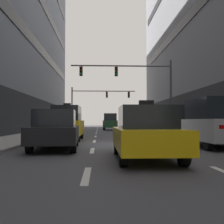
# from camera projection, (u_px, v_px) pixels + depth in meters

# --- Properties ---
(ground_plane) EXTENTS (120.00, 120.00, 0.00)m
(ground_plane) POSITION_uv_depth(u_px,v_px,m) (125.00, 144.00, 14.11)
(ground_plane) COLOR #424247
(lane_stripe_l1_s2) EXTENTS (0.16, 2.00, 0.01)m
(lane_stripe_l1_s2) POSITION_uv_depth(u_px,v_px,m) (87.00, 175.00, 6.05)
(lane_stripe_l1_s2) COLOR silver
(lane_stripe_l1_s2) RESTS_ON ground
(lane_stripe_l1_s3) EXTENTS (0.16, 2.00, 0.01)m
(lane_stripe_l1_s3) POSITION_uv_depth(u_px,v_px,m) (92.00, 151.00, 11.04)
(lane_stripe_l1_s3) COLOR silver
(lane_stripe_l1_s3) RESTS_ON ground
(lane_stripe_l1_s4) EXTENTS (0.16, 2.00, 0.01)m
(lane_stripe_l1_s4) POSITION_uv_depth(u_px,v_px,m) (94.00, 141.00, 16.04)
(lane_stripe_l1_s4) COLOR silver
(lane_stripe_l1_s4) RESTS_ON ground
(lane_stripe_l1_s5) EXTENTS (0.16, 2.00, 0.01)m
(lane_stripe_l1_s5) POSITION_uv_depth(u_px,v_px,m) (96.00, 136.00, 21.03)
(lane_stripe_l1_s5) COLOR silver
(lane_stripe_l1_s5) RESTS_ON ground
(lane_stripe_l1_s6) EXTENTS (0.16, 2.00, 0.01)m
(lane_stripe_l1_s6) POSITION_uv_depth(u_px,v_px,m) (96.00, 133.00, 26.02)
(lane_stripe_l1_s6) COLOR silver
(lane_stripe_l1_s6) RESTS_ON ground
(lane_stripe_l1_s7) EXTENTS (0.16, 2.00, 0.01)m
(lane_stripe_l1_s7) POSITION_uv_depth(u_px,v_px,m) (97.00, 131.00, 31.01)
(lane_stripe_l1_s7) COLOR silver
(lane_stripe_l1_s7) RESTS_ON ground
(lane_stripe_l1_s8) EXTENTS (0.16, 2.00, 0.01)m
(lane_stripe_l1_s8) POSITION_uv_depth(u_px,v_px,m) (97.00, 130.00, 36.00)
(lane_stripe_l1_s8) COLOR silver
(lane_stripe_l1_s8) RESTS_ON ground
(lane_stripe_l1_s9) EXTENTS (0.16, 2.00, 0.01)m
(lane_stripe_l1_s9) POSITION_uv_depth(u_px,v_px,m) (97.00, 129.00, 41.00)
(lane_stripe_l1_s9) COLOR silver
(lane_stripe_l1_s9) RESTS_ON ground
(lane_stripe_l1_s10) EXTENTS (0.16, 2.00, 0.01)m
(lane_stripe_l1_s10) POSITION_uv_depth(u_px,v_px,m) (98.00, 128.00, 45.99)
(lane_stripe_l1_s10) COLOR silver
(lane_stripe_l1_s10) RESTS_ON ground
(lane_stripe_l2_s3) EXTENTS (0.16, 2.00, 0.01)m
(lane_stripe_l2_s3) POSITION_uv_depth(u_px,v_px,m) (172.00, 150.00, 11.19)
(lane_stripe_l2_s3) COLOR silver
(lane_stripe_l2_s3) RESTS_ON ground
(lane_stripe_l2_s4) EXTENTS (0.16, 2.00, 0.01)m
(lane_stripe_l2_s4) POSITION_uv_depth(u_px,v_px,m) (149.00, 141.00, 16.19)
(lane_stripe_l2_s4) COLOR silver
(lane_stripe_l2_s4) RESTS_ON ground
(lane_stripe_l2_s5) EXTENTS (0.16, 2.00, 0.01)m
(lane_stripe_l2_s5) POSITION_uv_depth(u_px,v_px,m) (137.00, 136.00, 21.18)
(lane_stripe_l2_s5) COLOR silver
(lane_stripe_l2_s5) RESTS_ON ground
(lane_stripe_l2_s6) EXTENTS (0.16, 2.00, 0.01)m
(lane_stripe_l2_s6) POSITION_uv_depth(u_px,v_px,m) (130.00, 133.00, 26.17)
(lane_stripe_l2_s6) COLOR silver
(lane_stripe_l2_s6) RESTS_ON ground
(lane_stripe_l2_s7) EXTENTS (0.16, 2.00, 0.01)m
(lane_stripe_l2_s7) POSITION_uv_depth(u_px,v_px,m) (125.00, 131.00, 31.16)
(lane_stripe_l2_s7) COLOR silver
(lane_stripe_l2_s7) RESTS_ON ground
(lane_stripe_l2_s8) EXTENTS (0.16, 2.00, 0.01)m
(lane_stripe_l2_s8) POSITION_uv_depth(u_px,v_px,m) (122.00, 130.00, 36.15)
(lane_stripe_l2_s8) COLOR silver
(lane_stripe_l2_s8) RESTS_ON ground
(lane_stripe_l2_s9) EXTENTS (0.16, 2.00, 0.01)m
(lane_stripe_l2_s9) POSITION_uv_depth(u_px,v_px,m) (119.00, 129.00, 41.15)
(lane_stripe_l2_s9) COLOR silver
(lane_stripe_l2_s9) RESTS_ON ground
(lane_stripe_l2_s10) EXTENTS (0.16, 2.00, 0.01)m
(lane_stripe_l2_s10) POSITION_uv_depth(u_px,v_px,m) (117.00, 128.00, 46.14)
(lane_stripe_l2_s10) COLOR silver
(lane_stripe_l2_s10) RESTS_ON ground
(car_driving_0) EXTENTS (2.04, 4.47, 1.64)m
(car_driving_0) POSITION_uv_depth(u_px,v_px,m) (55.00, 130.00, 11.47)
(car_driving_0) COLOR black
(car_driving_0) RESTS_ON ground
(taxi_driving_1) EXTENTS (1.86, 4.36, 2.28)m
(taxi_driving_1) POSITION_uv_depth(u_px,v_px,m) (67.00, 123.00, 16.95)
(taxi_driving_1) COLOR black
(taxi_driving_1) RESTS_ON ground
(taxi_driving_2) EXTENTS (1.85, 4.38, 1.82)m
(taxi_driving_2) POSITION_uv_depth(u_px,v_px,m) (146.00, 133.00, 8.51)
(taxi_driving_2) COLOR black
(taxi_driving_2) RESTS_ON ground
(car_driving_3) EXTENTS (2.06, 4.51, 2.14)m
(car_driving_3) POSITION_uv_depth(u_px,v_px,m) (110.00, 122.00, 36.05)
(car_driving_3) COLOR black
(car_driving_3) RESTS_ON ground
(car_parked_1) EXTENTS (2.01, 4.59, 2.20)m
(car_parked_1) POSITION_uv_depth(u_px,v_px,m) (212.00, 123.00, 12.45)
(car_parked_1) COLOR black
(car_parked_1) RESTS_ON ground
(car_parked_2) EXTENTS (2.02, 4.62, 2.22)m
(car_parked_2) POSITION_uv_depth(u_px,v_px,m) (174.00, 122.00, 18.76)
(car_parked_2) COLOR black
(car_parked_2) RESTS_ON ground
(traffic_signal_0) EXTENTS (9.22, 0.35, 6.64)m
(traffic_signal_0) POSITION_uv_depth(u_px,v_px,m) (137.00, 81.00, 25.14)
(traffic_signal_0) COLOR #4C4C51
(traffic_signal_0) RESTS_ON sidewalk_right
(traffic_signal_1) EXTENTS (9.17, 0.35, 5.89)m
(traffic_signal_1) POSITION_uv_depth(u_px,v_px,m) (95.00, 99.00, 39.57)
(traffic_signal_1) COLOR #4C4C51
(traffic_signal_1) RESTS_ON sidewalk_left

